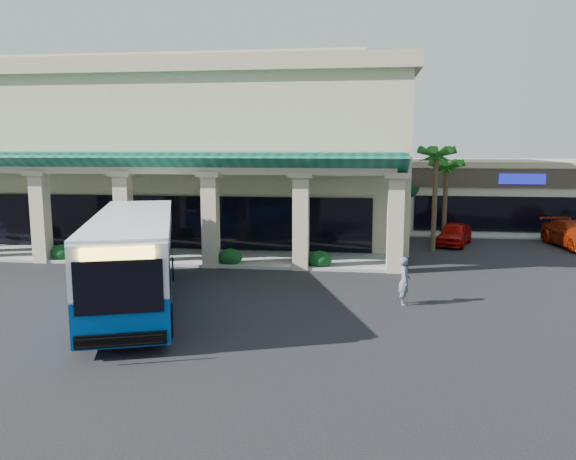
% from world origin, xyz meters
% --- Properties ---
extents(ground, '(110.00, 110.00, 0.00)m').
position_xyz_m(ground, '(0.00, 0.00, 0.00)').
color(ground, black).
extents(main_building, '(30.80, 14.80, 11.35)m').
position_xyz_m(main_building, '(-8.00, 16.00, 5.67)').
color(main_building, '#C1B489').
rests_on(main_building, ground).
extents(arcade, '(30.00, 6.20, 5.70)m').
position_xyz_m(arcade, '(-8.00, 6.80, 2.85)').
color(arcade, '#0E543E').
rests_on(arcade, ground).
extents(strip_mall, '(22.50, 12.50, 4.90)m').
position_xyz_m(strip_mall, '(18.00, 24.00, 2.45)').
color(strip_mall, beige).
rests_on(strip_mall, ground).
extents(palm_0, '(2.40, 2.40, 6.60)m').
position_xyz_m(palm_0, '(8.50, 11.00, 3.30)').
color(palm_0, '#1F6019').
rests_on(palm_0, ground).
extents(palm_1, '(2.40, 2.40, 5.80)m').
position_xyz_m(palm_1, '(9.50, 14.00, 2.90)').
color(palm_1, '#1F6019').
rests_on(palm_1, ground).
extents(broadleaf_tree, '(2.60, 2.60, 4.81)m').
position_xyz_m(broadleaf_tree, '(7.50, 19.00, 2.41)').
color(broadleaf_tree, black).
rests_on(broadleaf_tree, ground).
extents(transit_bus, '(6.65, 12.48, 3.41)m').
position_xyz_m(transit_bus, '(-4.12, -1.62, 1.71)').
color(transit_bus, '#0246A1').
rests_on(transit_bus, ground).
extents(pedestrian, '(0.45, 0.68, 1.84)m').
position_xyz_m(pedestrian, '(6.07, -0.40, 0.92)').
color(pedestrian, slate).
rests_on(pedestrian, ground).
extents(car_silver, '(2.89, 4.38, 1.39)m').
position_xyz_m(car_silver, '(10.02, 13.23, 0.69)').
color(car_silver, '#AD0B06').
rests_on(car_silver, ground).
extents(car_red, '(2.96, 5.70, 1.58)m').
position_xyz_m(car_red, '(16.95, 13.22, 0.79)').
color(car_red, '#921F06').
rests_on(car_red, ground).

